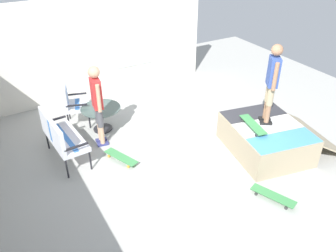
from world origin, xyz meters
The scene contains 11 objects.
ground_plane centered at (0.00, 0.00, -0.05)m, with size 12.00×12.00×0.10m, color #A8A8A3.
house_facade centered at (3.80, 0.49, 1.31)m, with size 0.23×6.00×2.63m.
skate_ramp centered at (-0.61, -1.42, 0.31)m, with size 2.08×2.50×0.63m.
patio_bench centered at (1.17, 2.40, 0.62)m, with size 1.29×0.64×1.02m.
patio_chair_near_house centered at (2.47, 1.77, 0.61)m, with size 0.75×0.71×1.02m.
patio_table centered at (1.91, 1.28, 0.40)m, with size 0.90×0.90×0.57m.
person_watching centered at (1.38, 1.50, 1.06)m, with size 0.48×0.27×1.80m.
person_skater centered at (-0.47, -1.44, 1.59)m, with size 0.41×0.36×1.66m.
skateboard_by_bench centered at (0.58, 1.39, 0.08)m, with size 0.82×0.48×0.10m.
skateboard_spare centered at (-1.80, -0.49, 0.08)m, with size 0.82×0.48×0.10m.
skateboard_on_ramp centered at (-0.54, -1.04, 0.72)m, with size 0.82×0.37×0.10m.
Camera 1 is at (-4.84, 3.38, 4.33)m, focal length 37.14 mm.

